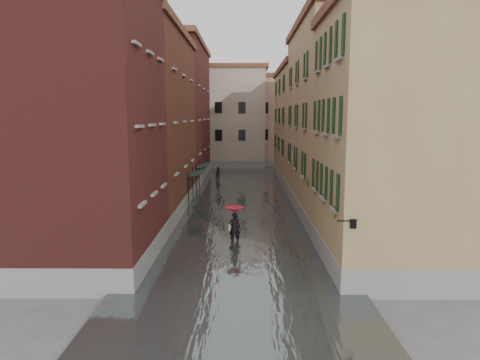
{
  "coord_description": "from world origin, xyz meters",
  "views": [
    {
      "loc": [
        0.26,
        -21.63,
        7.01
      ],
      "look_at": [
        0.01,
        4.86,
        3.0
      ],
      "focal_mm": 32.0,
      "sensor_mm": 36.0,
      "label": 1
    }
  ],
  "objects": [
    {
      "name": "building_end_cream",
      "position": [
        -3.0,
        38.0,
        6.5
      ],
      "size": [
        12.0,
        9.0,
        13.0
      ],
      "primitive_type": "cube",
      "color": "#BBAC95",
      "rests_on": "ground"
    },
    {
      "name": "pedestrian_main",
      "position": [
        -0.26,
        1.14,
        1.28
      ],
      "size": [
        1.04,
        1.04,
        2.06
      ],
      "color": "black",
      "rests_on": "ground"
    },
    {
      "name": "building_end_pink",
      "position": [
        6.0,
        40.0,
        6.0
      ],
      "size": [
        10.0,
        9.0,
        12.0
      ],
      "primitive_type": "cube",
      "color": "tan",
      "rests_on": "ground"
    },
    {
      "name": "building_right_near",
      "position": [
        7.0,
        -2.0,
        5.75
      ],
      "size": [
        6.0,
        8.0,
        11.5
      ],
      "primitive_type": "cube",
      "color": "#96774D",
      "rests_on": "ground"
    },
    {
      "name": "building_left_mid",
      "position": [
        -7.0,
        9.0,
        6.25
      ],
      "size": [
        6.0,
        14.0,
        12.5
      ],
      "primitive_type": "cube",
      "color": "#5D2B1D",
      "rests_on": "ground"
    },
    {
      "name": "building_right_far",
      "position": [
        7.0,
        24.0,
        5.75
      ],
      "size": [
        6.0,
        16.0,
        11.5
      ],
      "primitive_type": "cube",
      "color": "#96774D",
      "rests_on": "ground"
    },
    {
      "name": "pedestrian_far",
      "position": [
        -2.48,
        23.8,
        0.77
      ],
      "size": [
        0.9,
        0.8,
        1.54
      ],
      "primitive_type": "imported",
      "rotation": [
        0.0,
        0.0,
        0.35
      ],
      "color": "black",
      "rests_on": "ground"
    },
    {
      "name": "awning_far",
      "position": [
        -3.49,
        16.87,
        2.47
      ],
      "size": [
        1.09,
        3.03,
        2.8
      ],
      "color": "black",
      "rests_on": "ground"
    },
    {
      "name": "floodwater",
      "position": [
        0.0,
        13.0,
        0.1
      ],
      "size": [
        10.0,
        60.0,
        0.2
      ],
      "primitive_type": "cube",
      "color": "#4F5657",
      "rests_on": "ground"
    },
    {
      "name": "building_left_far",
      "position": [
        -7.0,
        24.0,
        7.0
      ],
      "size": [
        6.0,
        16.0,
        14.0
      ],
      "primitive_type": "cube",
      "color": "maroon",
      "rests_on": "ground"
    },
    {
      "name": "window_planters",
      "position": [
        4.12,
        -0.81,
        3.51
      ],
      "size": [
        0.59,
        8.26,
        0.84
      ],
      "color": "#9D4133",
      "rests_on": "ground"
    },
    {
      "name": "ground",
      "position": [
        0.0,
        0.0,
        0.0
      ],
      "size": [
        120.0,
        120.0,
        0.0
      ],
      "primitive_type": "plane",
      "color": "slate",
      "rests_on": "ground"
    },
    {
      "name": "awning_near",
      "position": [
        -3.49,
        11.57,
        2.47
      ],
      "size": [
        1.09,
        3.04,
        2.8
      ],
      "color": "black",
      "rests_on": "ground"
    },
    {
      "name": "building_right_mid",
      "position": [
        7.0,
        9.0,
        6.5
      ],
      "size": [
        6.0,
        14.0,
        13.0
      ],
      "primitive_type": "cube",
      "color": "#A08261",
      "rests_on": "ground"
    },
    {
      "name": "wall_lantern",
      "position": [
        4.33,
        -6.0,
        3.01
      ],
      "size": [
        0.71,
        0.22,
        0.35
      ],
      "color": "black",
      "rests_on": "ground"
    },
    {
      "name": "building_left_near",
      "position": [
        -7.0,
        -2.0,
        6.5
      ],
      "size": [
        6.0,
        8.0,
        13.0
      ],
      "primitive_type": "cube",
      "color": "maroon",
      "rests_on": "ground"
    }
  ]
}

